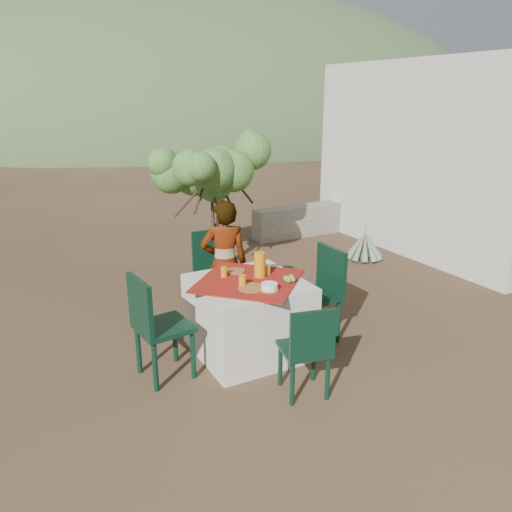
{
  "coord_description": "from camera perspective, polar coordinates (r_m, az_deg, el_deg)",
  "views": [
    {
      "loc": [
        -1.71,
        -4.07,
        2.48
      ],
      "look_at": [
        0.66,
        0.36,
        0.85
      ],
      "focal_mm": 35.0,
      "sensor_mm": 36.0,
      "label": 1
    }
  ],
  "objects": [
    {
      "name": "ground",
      "position": [
        5.06,
        -4.81,
        -11.42
      ],
      "size": [
        160.0,
        160.0,
        0.0
      ],
      "primitive_type": "plane",
      "color": "#362418",
      "rests_on": "ground"
    },
    {
      "name": "table",
      "position": [
        4.99,
        -0.85,
        -6.9
      ],
      "size": [
        1.3,
        1.3,
        0.76
      ],
      "color": "silver",
      "rests_on": "ground"
    },
    {
      "name": "chair_far",
      "position": [
        5.82,
        -4.76,
        -1.49
      ],
      "size": [
        0.5,
        0.5,
        0.98
      ],
      "rotation": [
        0.0,
        0.0,
        -0.11
      ],
      "color": "black",
      "rests_on": "ground"
    },
    {
      "name": "chair_near",
      "position": [
        4.25,
        5.9,
        -10.36
      ],
      "size": [
        0.46,
        0.46,
        0.84
      ],
      "rotation": [
        0.0,
        0.0,
        2.92
      ],
      "color": "black",
      "rests_on": "ground"
    },
    {
      "name": "chair_left",
      "position": [
        4.54,
        -11.5,
        -7.53
      ],
      "size": [
        0.51,
        0.51,
        0.99
      ],
      "rotation": [
        0.0,
        0.0,
        1.69
      ],
      "color": "black",
      "rests_on": "ground"
    },
    {
      "name": "chair_right",
      "position": [
        5.25,
        7.45,
        -3.79
      ],
      "size": [
        0.47,
        0.47,
        0.99
      ],
      "rotation": [
        0.0,
        0.0,
        4.73
      ],
      "color": "black",
      "rests_on": "ground"
    },
    {
      "name": "person",
      "position": [
        5.49,
        -3.62,
        -0.87
      ],
      "size": [
        0.59,
        0.47,
        1.42
      ],
      "primitive_type": "imported",
      "rotation": [
        0.0,
        0.0,
        2.86
      ],
      "color": "#8C6651",
      "rests_on": "ground"
    },
    {
      "name": "shrub_tree",
      "position": [
        7.07,
        -4.59,
        9.01
      ],
      "size": [
        1.49,
        1.46,
        1.76
      ],
      "color": "#422A21",
      "rests_on": "ground"
    },
    {
      "name": "agave",
      "position": [
        8.03,
        12.3,
        1.12
      ],
      "size": [
        0.58,
        0.6,
        0.63
      ],
      "rotation": [
        0.0,
        0.0,
        -0.33
      ],
      "color": "slate",
      "rests_on": "ground"
    },
    {
      "name": "guesthouse",
      "position": [
        9.43,
        23.32,
        10.56
      ],
      "size": [
        3.2,
        4.2,
        3.0
      ],
      "primitive_type": "cube",
      "color": "beige",
      "rests_on": "ground"
    },
    {
      "name": "stone_wall",
      "position": [
        9.43,
        7.03,
        4.29
      ],
      "size": [
        2.6,
        0.35,
        0.55
      ],
      "primitive_type": "cube",
      "color": "gray",
      "rests_on": "ground"
    },
    {
      "name": "hill_near_right",
      "position": [
        42.42,
        -9.59,
        14.34
      ],
      "size": [
        48.0,
        48.0,
        20.0
      ],
      "primitive_type": "ellipsoid",
      "color": "#384F2C",
      "rests_on": "ground"
    },
    {
      "name": "hill_far_right",
      "position": [
        58.28,
        2.58,
        15.48
      ],
      "size": [
        36.0,
        36.0,
        14.0
      ],
      "primitive_type": "ellipsoid",
      "color": "slate",
      "rests_on": "ground"
    },
    {
      "name": "plate_far",
      "position": [
        5.08,
        -2.35,
        -1.71
      ],
      "size": [
        0.2,
        0.2,
        0.01
      ],
      "primitive_type": "cylinder",
      "color": "brown",
      "rests_on": "table"
    },
    {
      "name": "plate_near",
      "position": [
        4.64,
        -0.55,
        -3.65
      ],
      "size": [
        0.25,
        0.25,
        0.01
      ],
      "primitive_type": "cylinder",
      "color": "brown",
      "rests_on": "table"
    },
    {
      "name": "glass_far",
      "position": [
        4.93,
        -3.67,
        -1.8
      ],
      "size": [
        0.06,
        0.06,
        0.1
      ],
      "primitive_type": "cylinder",
      "color": "orange",
      "rests_on": "table"
    },
    {
      "name": "glass_near",
      "position": [
        4.68,
        -1.57,
        -2.85
      ],
      "size": [
        0.07,
        0.07,
        0.11
      ],
      "primitive_type": "cylinder",
      "color": "orange",
      "rests_on": "table"
    },
    {
      "name": "juice_pitcher",
      "position": [
        4.9,
        0.44,
        -0.99
      ],
      "size": [
        0.11,
        0.11,
        0.25
      ],
      "primitive_type": "cylinder",
      "color": "orange",
      "rests_on": "table"
    },
    {
      "name": "bowl_plate",
      "position": [
        4.6,
        1.53,
        -3.88
      ],
      "size": [
        0.18,
        0.18,
        0.01
      ],
      "primitive_type": "cylinder",
      "color": "brown",
      "rests_on": "table"
    },
    {
      "name": "white_bowl",
      "position": [
        4.59,
        1.54,
        -3.48
      ],
      "size": [
        0.15,
        0.15,
        0.06
      ],
      "primitive_type": "cylinder",
      "color": "white",
      "rests_on": "bowl_plate"
    },
    {
      "name": "jar_left",
      "position": [
        5.0,
        1.33,
        -1.56
      ],
      "size": [
        0.06,
        0.06,
        0.09
      ],
      "primitive_type": "cylinder",
      "color": "#C37922",
      "rests_on": "table"
    },
    {
      "name": "jar_right",
      "position": [
        5.08,
        0.8,
        -1.18
      ],
      "size": [
        0.06,
        0.06,
        0.1
      ],
      "primitive_type": "cylinder",
      "color": "#C37922",
      "rests_on": "table"
    },
    {
      "name": "napkin_holder",
      "position": [
        5.0,
        1.13,
        -1.53
      ],
      "size": [
        0.08,
        0.06,
        0.1
      ],
      "primitive_type": "cube",
      "rotation": [
        0.0,
        0.0,
        0.2
      ],
      "color": "white",
      "rests_on": "table"
    },
    {
      "name": "fruit_cluster",
      "position": [
        4.81,
        3.86,
        -2.61
      ],
      "size": [
        0.12,
        0.11,
        0.06
      ],
      "color": "#5A8F34",
      "rests_on": "table"
    }
  ]
}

